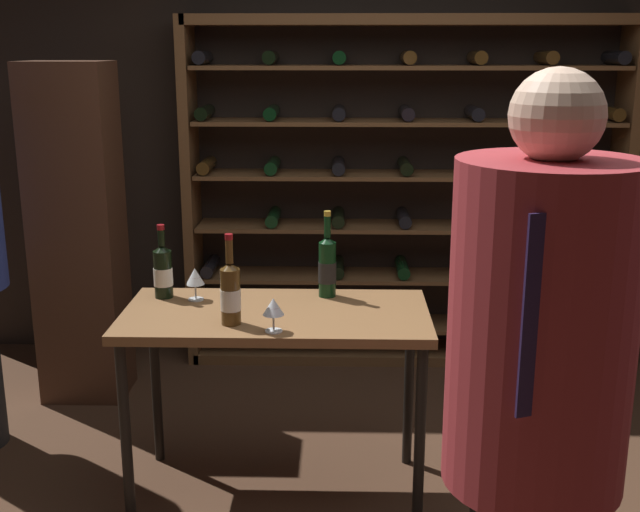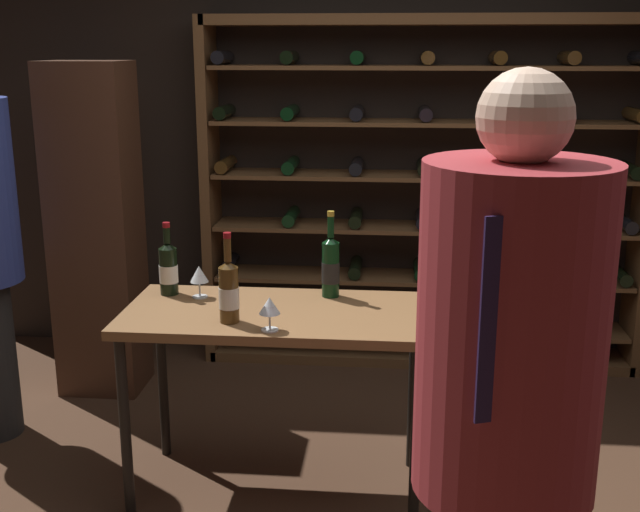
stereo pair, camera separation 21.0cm
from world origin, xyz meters
name	(u,v)px [view 1 (the left image)]	position (x,y,z in m)	size (l,w,h in m)	color
back_wall	(358,114)	(0.00, 2.06, 1.49)	(5.01, 0.10, 2.98)	black
wine_rack	(404,194)	(0.27, 1.85, 1.04)	(2.61, 0.32, 2.06)	brown
tasting_table	(276,331)	(-0.37, 0.29, 0.74)	(1.27, 0.63, 0.83)	brown
person_bystander_red_print	(535,399)	(0.41, -0.91, 1.01)	(0.47, 0.47, 1.85)	black
display_cabinet	(78,235)	(-1.51, 1.29, 0.91)	(0.44, 0.36, 1.82)	#4C2D1E
wine_bottle_green_slim	(327,266)	(-0.16, 0.50, 0.97)	(0.08, 0.08, 0.38)	black
wine_bottle_black_capsule	(230,293)	(-0.53, 0.13, 0.96)	(0.08, 0.08, 0.36)	#4C3314
wine_bottle_gold_foil	(163,271)	(-0.87, 0.47, 0.95)	(0.08, 0.08, 0.32)	black
wine_glass_stemmed_right	(273,308)	(-0.35, 0.05, 0.93)	(0.08, 0.08, 0.13)	silver
wine_glass_stemmed_left	(195,278)	(-0.72, 0.43, 0.93)	(0.08, 0.08, 0.14)	silver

